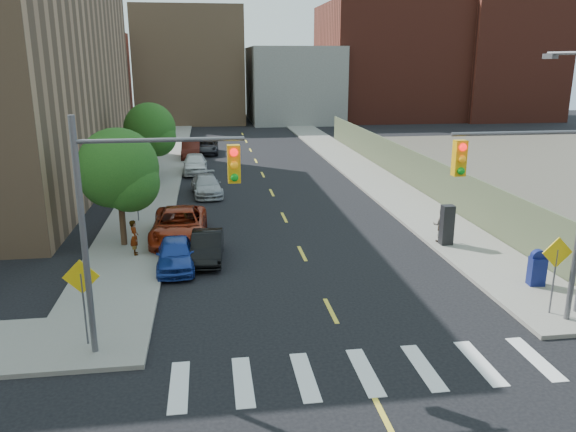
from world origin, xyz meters
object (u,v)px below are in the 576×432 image
object	(u,v)px
parked_car_black	(207,246)
parked_car_red	(179,225)
parked_car_grey	(206,147)
payphone	(447,225)
mailbox	(537,268)
parked_car_blue	(176,254)
pedestrian_west	(134,237)
parked_car_maroon	(191,150)
parked_car_silver	(206,185)
pedestrian_east	(441,225)
parked_car_white	(195,163)

from	to	relation	value
parked_car_black	parked_car_red	xyz separation A→B (m)	(-1.30, 2.86, 0.15)
parked_car_grey	payphone	xyz separation A→B (m)	(10.91, -28.51, 0.41)
mailbox	parked_car_grey	bearing A→B (deg)	116.15
payphone	parked_car_black	bearing A→B (deg)	179.83
parked_car_red	parked_car_grey	world-z (taller)	parked_car_red
parked_car_blue	pedestrian_west	bearing A→B (deg)	136.55
parked_car_maroon	payphone	xyz separation A→B (m)	(12.21, -25.93, 0.34)
mailbox	parked_car_blue	bearing A→B (deg)	169.33
parked_car_blue	parked_car_silver	bearing A→B (deg)	82.35
pedestrian_east	parked_car_red	bearing A→B (deg)	13.39
parked_car_white	mailbox	xyz separation A→B (m)	(13.13, -24.43, 0.07)
parked_car_silver	parked_car_red	bearing A→B (deg)	-103.52
parked_car_red	pedestrian_west	xyz separation A→B (m)	(-1.82, -2.10, 0.16)
parked_car_red	payphone	distance (m)	12.51
parked_car_white	pedestrian_west	distance (m)	18.87
parked_car_black	pedestrian_east	xyz separation A→B (m)	(10.82, 0.56, 0.34)
parked_car_red	pedestrian_east	distance (m)	12.33
parked_car_blue	payphone	bearing A→B (deg)	2.79
parked_car_silver	parked_car_grey	xyz separation A→B (m)	(0.00, 16.47, 0.03)
parked_car_white	pedestrian_east	xyz separation A→B (m)	(11.65, -18.94, 0.19)
payphone	pedestrian_west	bearing A→B (deg)	176.50
parked_car_red	payphone	world-z (taller)	payphone
parked_car_red	parked_car_white	xyz separation A→B (m)	(0.47, 16.63, -0.01)
parked_car_red	parked_car_white	world-z (taller)	parked_car_red
parked_car_white	mailbox	world-z (taller)	mailbox
pedestrian_west	pedestrian_east	bearing A→B (deg)	-104.52
parked_car_black	parked_car_white	xyz separation A→B (m)	(-0.83, 19.50, 0.15)
mailbox	parked_car_maroon	bearing A→B (deg)	119.71
parked_car_silver	mailbox	bearing A→B (deg)	-59.93
parked_car_maroon	payphone	bearing A→B (deg)	-64.51
parked_car_blue	pedestrian_west	size ratio (longest dim) A/B	2.43
parked_car_white	parked_car_maroon	bearing A→B (deg)	93.31
parked_car_white	payphone	xyz separation A→B (m)	(11.75, -19.33, 0.31)
parked_car_grey	parked_car_white	bearing A→B (deg)	-93.84
payphone	mailbox	bearing A→B (deg)	-75.86
parked_car_blue	parked_car_maroon	distance (m)	26.94
parked_car_silver	pedestrian_west	world-z (taller)	pedestrian_west
pedestrian_east	pedestrian_west	bearing A→B (deg)	23.31
parked_car_silver	parked_car_maroon	xyz separation A→B (m)	(-1.30, 13.89, 0.10)
parked_car_silver	payphone	distance (m)	16.25
parked_car_grey	pedestrian_east	bearing A→B (deg)	-67.61
parked_car_maroon	payphone	world-z (taller)	payphone
parked_car_blue	parked_car_maroon	xyz separation A→B (m)	(0.00, 26.94, 0.09)
parked_car_silver	parked_car_grey	bearing A→B (deg)	84.40
parked_car_white	payphone	bearing A→B (deg)	-59.44
payphone	parked_car_silver	bearing A→B (deg)	131.14
parked_car_red	pedestrian_west	world-z (taller)	pedestrian_west
parked_car_grey	parked_car_blue	bearing A→B (deg)	-91.17
parked_car_maroon	parked_car_grey	distance (m)	2.89
parked_car_black	pedestrian_east	distance (m)	10.84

